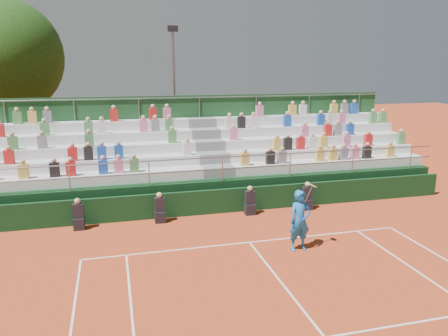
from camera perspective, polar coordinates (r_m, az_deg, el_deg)
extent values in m
plane|color=#B7421E|center=(15.10, 3.36, -9.68)|extent=(90.00, 90.00, 0.00)
cube|color=white|center=(15.10, 3.36, -9.66)|extent=(11.00, 0.06, 0.01)
cube|color=white|center=(12.40, 8.03, -15.23)|extent=(0.06, 6.40, 0.01)
cube|color=black|center=(17.81, 0.24, -4.29)|extent=(20.00, 0.15, 1.00)
cube|color=black|center=(17.00, -18.40, -6.88)|extent=(0.40, 0.40, 0.44)
cube|color=black|center=(16.85, -18.52, -5.35)|extent=(0.38, 0.25, 0.55)
sphere|color=tan|center=(16.73, -18.61, -4.11)|extent=(0.22, 0.22, 0.22)
cube|color=black|center=(17.02, -8.35, -6.29)|extent=(0.40, 0.40, 0.44)
cube|color=black|center=(16.86, -8.41, -4.75)|extent=(0.38, 0.25, 0.55)
sphere|color=tan|center=(16.75, -8.45, -3.52)|extent=(0.22, 0.22, 0.22)
cube|color=black|center=(17.72, 3.37, -5.36)|extent=(0.40, 0.40, 0.44)
cube|color=black|center=(17.57, 3.39, -3.88)|extent=(0.38, 0.25, 0.55)
sphere|color=tan|center=(17.46, 3.41, -2.69)|extent=(0.22, 0.22, 0.22)
cube|color=black|center=(18.60, 10.74, -4.65)|extent=(0.40, 0.40, 0.44)
cube|color=black|center=(18.46, 10.80, -3.24)|extent=(0.38, 0.25, 0.55)
sphere|color=tan|center=(18.36, 10.86, -2.10)|extent=(0.22, 0.22, 0.22)
cube|color=black|center=(20.67, -1.94, -1.49)|extent=(20.00, 5.20, 1.20)
cube|color=silver|center=(18.42, -17.25, -1.36)|extent=(9.30, 0.85, 0.42)
cube|color=silver|center=(20.77, 13.65, 0.51)|extent=(9.30, 0.85, 0.42)
cube|color=slate|center=(18.89, -0.85, -0.38)|extent=(1.40, 0.85, 0.42)
cube|color=silver|center=(19.15, -17.23, 0.49)|extent=(9.30, 0.85, 0.42)
cube|color=silver|center=(21.42, 12.65, 2.10)|extent=(9.30, 0.85, 0.42)
cube|color=slate|center=(19.60, -1.44, 1.39)|extent=(1.40, 0.85, 0.42)
cube|color=silver|center=(19.90, -17.22, 2.20)|extent=(9.30, 0.85, 0.42)
cube|color=silver|center=(22.09, 11.71, 3.59)|extent=(9.30, 0.85, 0.42)
cube|color=slate|center=(20.33, -1.99, 3.03)|extent=(1.40, 0.85, 0.42)
cube|color=silver|center=(20.66, -17.20, 3.78)|extent=(9.30, 0.85, 0.42)
cube|color=silver|center=(22.78, 10.83, 5.00)|extent=(9.30, 0.85, 0.42)
cube|color=slate|center=(21.08, -2.50, 4.56)|extent=(1.40, 0.85, 0.42)
cube|color=silver|center=(21.44, -17.19, 5.25)|extent=(9.30, 0.85, 0.42)
cube|color=silver|center=(23.49, 9.99, 6.32)|extent=(9.30, 0.85, 0.42)
cube|color=slate|center=(21.85, -2.98, 5.98)|extent=(1.40, 0.85, 0.42)
cube|color=#1B4622|center=(22.49, -3.22, 3.89)|extent=(20.00, 0.12, 4.40)
cylinder|color=gray|center=(17.88, -0.20, 1.43)|extent=(20.00, 0.05, 0.05)
cylinder|color=gray|center=(22.14, -3.24, 9.22)|extent=(20.00, 0.05, 0.05)
cube|color=gold|center=(18.45, -24.71, -0.41)|extent=(0.36, 0.24, 0.56)
cube|color=black|center=(18.28, -21.25, -0.21)|extent=(0.36, 0.24, 0.56)
cube|color=red|center=(18.21, -19.37, -0.10)|extent=(0.36, 0.24, 0.56)
cube|color=#1E4CB2|center=(18.14, -15.50, 0.13)|extent=(0.36, 0.24, 0.56)
cube|color=pink|center=(18.13, -13.59, 0.24)|extent=(0.36, 0.24, 0.56)
cube|color=#4C8C4C|center=(18.15, -11.66, 0.35)|extent=(0.36, 0.24, 0.56)
cube|color=red|center=(19.30, -26.26, 1.28)|extent=(0.36, 0.24, 0.56)
cube|color=red|center=(18.95, -19.16, 1.73)|extent=(0.36, 0.24, 0.56)
cube|color=black|center=(18.90, -17.28, 1.84)|extent=(0.36, 0.24, 0.56)
cube|color=#1E4CB2|center=(18.88, -15.67, 1.94)|extent=(0.36, 0.24, 0.56)
cube|color=#1E4CB2|center=(18.88, -13.58, 2.06)|extent=(0.36, 0.24, 0.56)
cube|color=silver|center=(19.13, -4.81, 2.54)|extent=(0.36, 0.24, 0.56)
cube|color=#4C8C4C|center=(20.05, -25.87, 2.95)|extent=(0.36, 0.24, 0.56)
cube|color=slate|center=(19.85, -22.67, 3.17)|extent=(0.36, 0.24, 0.56)
cube|color=#4C8C4C|center=(19.66, -17.20, 3.53)|extent=(0.36, 0.24, 0.56)
cube|color=#4C8C4C|center=(19.81, -6.78, 4.10)|extent=(0.36, 0.24, 0.56)
cube|color=red|center=(20.94, -27.27, 4.37)|extent=(0.36, 0.24, 0.56)
cube|color=#4C8C4C|center=(20.62, -22.38, 4.73)|extent=(0.36, 0.24, 0.56)
cube|color=#4C8C4C|center=(20.44, -17.27, 5.07)|extent=(0.36, 0.24, 0.56)
cube|color=silver|center=(20.42, -15.66, 5.17)|extent=(0.36, 0.24, 0.56)
cube|color=pink|center=(20.46, -10.48, 5.46)|extent=(0.36, 0.24, 0.56)
cube|color=slate|center=(20.51, -8.96, 5.54)|extent=(0.36, 0.24, 0.56)
cube|color=#4C8C4C|center=(20.58, -7.16, 5.62)|extent=(0.36, 0.24, 0.56)
cube|color=#4C8C4C|center=(21.60, -25.37, 5.93)|extent=(0.36, 0.24, 0.56)
cube|color=gold|center=(21.49, -23.73, 6.06)|extent=(0.36, 0.24, 0.56)
cube|color=slate|center=(21.40, -22.06, 6.18)|extent=(0.36, 0.24, 0.56)
cube|color=red|center=(21.21, -14.16, 6.70)|extent=(0.36, 0.24, 0.56)
cube|color=red|center=(21.30, -9.26, 6.96)|extent=(0.36, 0.24, 0.56)
cube|color=pink|center=(21.37, -7.46, 7.04)|extent=(0.36, 0.24, 0.56)
cube|color=gold|center=(18.94, 2.73, 1.17)|extent=(0.36, 0.24, 0.56)
cube|color=black|center=(19.32, 6.07, 1.35)|extent=(0.36, 0.24, 0.56)
cube|color=slate|center=(19.51, 7.58, 1.43)|extent=(0.36, 0.24, 0.56)
cube|color=gold|center=(20.26, 12.40, 1.68)|extent=(0.36, 0.24, 0.56)
cube|color=gold|center=(20.56, 14.03, 1.76)|extent=(0.36, 0.24, 0.56)
cube|color=slate|center=(20.82, 15.34, 1.82)|extent=(0.36, 0.24, 0.56)
cube|color=pink|center=(21.12, 16.72, 1.89)|extent=(0.36, 0.24, 0.56)
cube|color=black|center=(21.45, 18.16, 1.96)|extent=(0.36, 0.24, 0.56)
cube|color=gold|center=(22.12, 20.84, 2.08)|extent=(0.36, 0.24, 0.56)
cube|color=gold|center=(20.23, 6.91, 3.09)|extent=(0.36, 0.24, 0.56)
cube|color=black|center=(20.43, 8.33, 3.15)|extent=(0.36, 0.24, 0.56)
cube|color=red|center=(20.69, 9.97, 3.21)|extent=(0.36, 0.24, 0.56)
cube|color=silver|center=(20.94, 11.47, 3.27)|extent=(0.36, 0.24, 0.56)
cube|color=gold|center=(21.19, 12.84, 3.32)|extent=(0.36, 0.24, 0.56)
cube|color=pink|center=(21.76, 15.65, 3.41)|extent=(0.36, 0.24, 0.56)
cube|color=red|center=(22.38, 18.31, 3.50)|extent=(0.36, 0.24, 0.56)
cube|color=#4C8C4C|center=(23.41, 22.08, 3.60)|extent=(0.36, 0.24, 0.56)
cube|color=pink|center=(20.38, 1.24, 4.46)|extent=(0.36, 0.24, 0.56)
cube|color=pink|center=(21.62, 10.46, 4.75)|extent=(0.36, 0.24, 0.56)
cube|color=red|center=(22.17, 13.40, 4.82)|extent=(0.36, 0.24, 0.56)
cube|color=slate|center=(22.42, 14.62, 4.85)|extent=(0.36, 0.24, 0.56)
cube|color=#1E4CB2|center=(22.75, 16.10, 4.88)|extent=(0.36, 0.24, 0.56)
cube|color=silver|center=(21.14, 0.70, 5.93)|extent=(0.36, 0.24, 0.56)
cube|color=black|center=(21.30, 2.29, 5.98)|extent=(0.36, 0.24, 0.56)
cube|color=silver|center=(21.49, 3.86, 6.03)|extent=(0.36, 0.24, 0.56)
cube|color=#1E4CB2|center=(22.10, 8.26, 6.13)|extent=(0.36, 0.24, 0.56)
cube|color=#1E4CB2|center=(22.87, 12.51, 6.19)|extent=(0.36, 0.24, 0.56)
cube|color=silver|center=(23.10, 13.65, 6.20)|extent=(0.36, 0.24, 0.56)
cube|color=pink|center=(23.42, 15.08, 6.21)|extent=(0.36, 0.24, 0.56)
cube|color=#4C8C4C|center=(24.36, 18.86, 6.22)|extent=(0.36, 0.24, 0.56)
cube|color=#4C8C4C|center=(24.69, 20.01, 6.22)|extent=(0.36, 0.24, 0.56)
cube|color=pink|center=(22.43, 4.66, 7.41)|extent=(0.36, 0.24, 0.56)
cube|color=gold|center=(23.08, 8.93, 7.46)|extent=(0.36, 0.24, 0.56)
cube|color=silver|center=(23.32, 10.26, 7.47)|extent=(0.36, 0.24, 0.56)
cube|color=gold|center=(24.11, 14.14, 7.47)|extent=(0.36, 0.24, 0.56)
cube|color=slate|center=(24.41, 15.44, 7.46)|extent=(0.36, 0.24, 0.56)
cube|color=#1E4CB2|center=(24.70, 16.61, 7.45)|extent=(0.36, 0.24, 0.56)
imported|color=blue|center=(14.37, 9.88, -6.78)|extent=(0.76, 0.53, 2.01)
cylinder|color=gray|center=(14.21, 10.94, -3.47)|extent=(0.26, 0.03, 0.51)
cylinder|color=#E5D866|center=(14.19, 11.54, -2.26)|extent=(0.26, 0.28, 0.14)
cylinder|color=#352413|center=(29.00, -25.88, 4.00)|extent=(0.50, 0.50, 3.68)
sphere|color=#17370F|center=(28.71, -26.81, 12.86)|extent=(6.62, 6.62, 6.62)
cylinder|color=gray|center=(27.40, -6.49, 9.12)|extent=(0.16, 0.16, 7.79)
cube|color=black|center=(27.40, -6.72, 17.64)|extent=(0.60, 0.25, 0.35)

